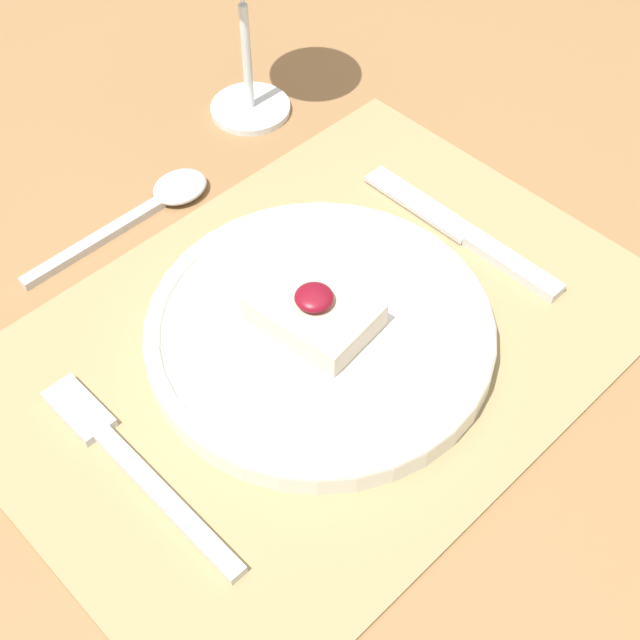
% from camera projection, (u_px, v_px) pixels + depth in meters
% --- Properties ---
extents(dining_table, '(1.29, 1.19, 0.77)m').
position_uv_depth(dining_table, '(320.00, 412.00, 0.69)').
color(dining_table, olive).
rests_on(dining_table, ground_plane).
extents(placemat, '(0.46, 0.33, 0.00)m').
position_uv_depth(placemat, '(320.00, 342.00, 0.62)').
color(placemat, '#9E895B').
rests_on(placemat, dining_table).
extents(dinner_plate, '(0.24, 0.24, 0.05)m').
position_uv_depth(dinner_plate, '(320.00, 327.00, 0.61)').
color(dinner_plate, white).
rests_on(dinner_plate, placemat).
extents(fork, '(0.02, 0.19, 0.01)m').
position_uv_depth(fork, '(127.00, 459.00, 0.56)').
color(fork, silver).
rests_on(fork, placemat).
extents(knife, '(0.02, 0.19, 0.01)m').
position_uv_depth(knife, '(473.00, 239.00, 0.68)').
color(knife, silver).
rests_on(knife, placemat).
extents(spoon, '(0.17, 0.04, 0.01)m').
position_uv_depth(spoon, '(158.00, 201.00, 0.71)').
color(spoon, silver).
rests_on(spoon, dining_table).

